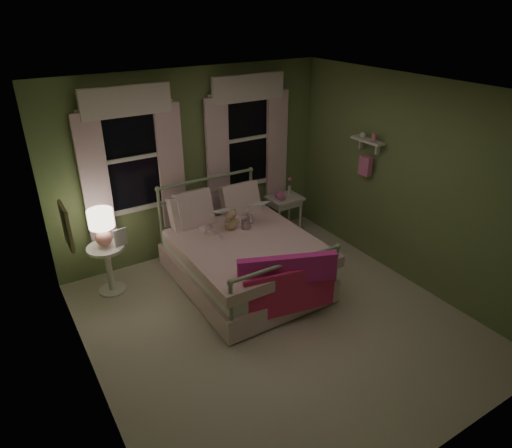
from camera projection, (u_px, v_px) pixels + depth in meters
room_shell at (278, 221)px, 4.73m from camera, size 4.20×4.20×4.20m
bed at (242, 257)px, 5.88m from camera, size 1.58×2.04×1.18m
pink_throw at (289, 279)px, 5.00m from camera, size 1.09×0.50×0.71m
child_left at (206, 213)px, 5.84m from camera, size 0.27×0.19×0.68m
child_right at (243, 204)px, 6.11m from camera, size 0.39×0.36×0.65m
book_left at (215, 216)px, 5.62m from camera, size 0.20×0.12×0.26m
book_right at (253, 209)px, 5.91m from camera, size 0.21×0.15×0.26m
teddy_bear at (231, 221)px, 5.90m from camera, size 0.23×0.19×0.31m
nightstand_left at (108, 263)px, 5.68m from camera, size 0.46×0.46×0.65m
table_lamp at (102, 224)px, 5.44m from camera, size 0.30×0.30×0.47m
book_nightstand at (115, 247)px, 5.56m from camera, size 0.18×0.24×0.02m
nightstand_right at (285, 203)px, 7.01m from camera, size 0.50×0.40×0.64m
pink_toy at (280, 195)px, 6.89m from camera, size 0.14×0.20×0.14m
bud_vase at (290, 186)px, 7.00m from camera, size 0.06×0.06×0.28m
window_left at (132, 154)px, 5.73m from camera, size 1.34×0.13×1.96m
window_right at (248, 134)px, 6.53m from camera, size 1.34×0.13×1.96m
wall_shelf at (367, 153)px, 6.06m from camera, size 0.15×0.50×0.60m
framed_picture at (66, 226)px, 4.18m from camera, size 0.03×0.32×0.42m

